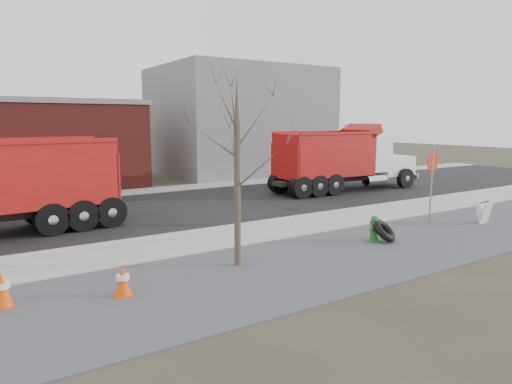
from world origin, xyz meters
TOP-DOWN VIEW (x-y plane):
  - ground at (0.00, 0.00)m, footprint 120.00×120.00m
  - gravel_verge at (0.00, -3.50)m, footprint 60.00×5.00m
  - sidewalk at (0.00, 0.25)m, footprint 60.00×2.50m
  - curb at (0.00, 1.55)m, footprint 60.00×0.15m
  - road at (0.00, 6.30)m, footprint 60.00×9.40m
  - far_sidewalk at (0.00, 12.00)m, footprint 60.00×2.00m
  - building_grey at (9.00, 18.00)m, footprint 12.00×10.00m
  - bare_tree at (-3.20, -2.60)m, footprint 3.20×3.20m
  - fire_hydrant at (1.94, -2.87)m, footprint 0.52×0.50m
  - truck_tire at (2.17, -3.08)m, footprint 1.19×1.16m
  - stop_sign at (5.90, -2.08)m, footprint 0.85×0.14m
  - sandwich_board at (7.55, -3.32)m, footprint 0.66×0.44m
  - traffic_cone_near at (-6.57, -3.13)m, footprint 0.40×0.40m
  - traffic_cone_far at (-8.96, -2.35)m, footprint 0.42×0.42m
  - dump_truck_red_a at (8.83, 6.10)m, footprint 9.51×2.94m

SIDE VIEW (x-z plane):
  - ground at x=0.00m, z-range 0.00..0.00m
  - road at x=0.00m, z-range 0.00..0.02m
  - gravel_verge at x=0.00m, z-range 0.00..0.03m
  - sidewalk at x=0.00m, z-range 0.00..0.06m
  - far_sidewalk at x=0.00m, z-range 0.00..0.06m
  - curb at x=0.00m, z-range 0.00..0.11m
  - traffic_cone_near at x=-6.57m, z-range 0.00..0.76m
  - truck_tire at x=2.17m, z-range 0.00..0.81m
  - traffic_cone_far at x=-8.96m, z-range 0.00..0.81m
  - fire_hydrant at x=1.94m, z-range -0.04..0.87m
  - sandwich_board at x=7.55m, z-range 0.03..0.90m
  - dump_truck_red_a at x=8.83m, z-range 0.03..3.83m
  - stop_sign at x=5.90m, z-range 0.54..3.69m
  - bare_tree at x=-3.20m, z-range 0.70..5.90m
  - building_grey at x=9.00m, z-range 0.00..8.00m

